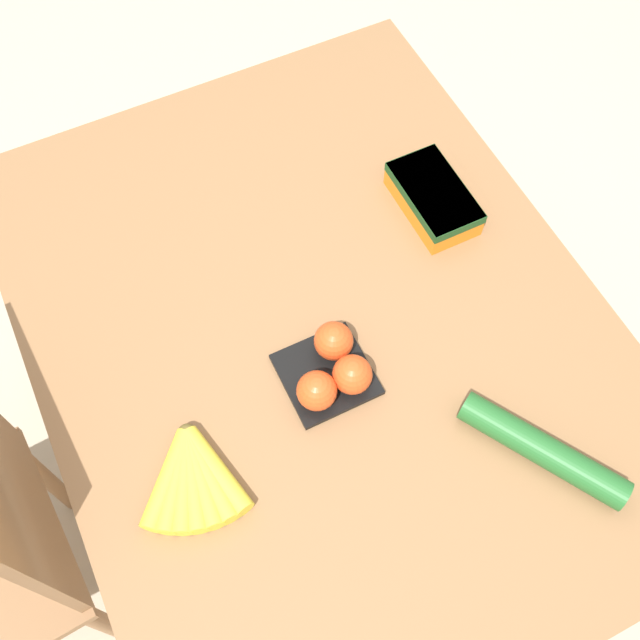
% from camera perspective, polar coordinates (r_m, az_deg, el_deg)
% --- Properties ---
extents(ground_plane, '(12.00, 12.00, 0.00)m').
position_cam_1_polar(ground_plane, '(1.99, 0.00, -10.39)').
color(ground_plane, '#B7A88E').
extents(dining_table, '(1.27, 0.97, 0.73)m').
position_cam_1_polar(dining_table, '(1.39, 0.00, -2.39)').
color(dining_table, olive).
rests_on(dining_table, ground_plane).
extents(banana_bunch, '(0.18, 0.17, 0.03)m').
position_cam_1_polar(banana_bunch, '(1.21, -9.69, -11.73)').
color(banana_bunch, brown).
rests_on(banana_bunch, dining_table).
extents(tomato_pack, '(0.15, 0.15, 0.08)m').
position_cam_1_polar(tomato_pack, '(1.24, 1.06, -3.76)').
color(tomato_pack, black).
rests_on(tomato_pack, dining_table).
extents(carrot_bag, '(0.19, 0.11, 0.06)m').
position_cam_1_polar(carrot_bag, '(1.44, 8.65, 9.25)').
color(carrot_bag, orange).
rests_on(carrot_bag, dining_table).
extents(cucumber_near, '(0.27, 0.19, 0.05)m').
position_cam_1_polar(cucumber_near, '(1.25, 16.59, -9.44)').
color(cucumber_near, '#236028').
rests_on(cucumber_near, dining_table).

